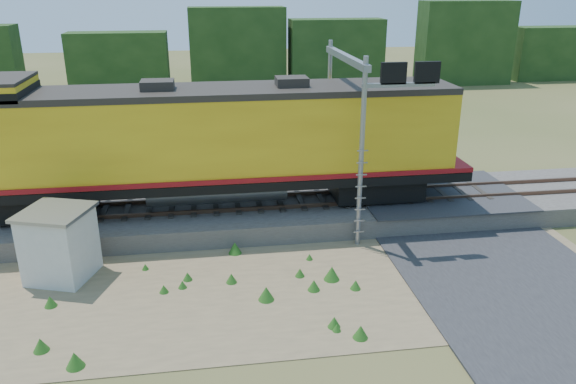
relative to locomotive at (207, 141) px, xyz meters
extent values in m
plane|color=#475123|center=(2.91, -6.00, -3.60)|extent=(140.00, 140.00, 0.00)
cube|color=slate|center=(2.91, 0.00, -3.20)|extent=(70.00, 5.00, 0.80)
cube|color=brown|center=(2.91, -0.72, -2.72)|extent=(70.00, 0.10, 0.16)
cube|color=brown|center=(2.91, 0.72, -2.72)|extent=(70.00, 0.10, 0.16)
cube|color=#8C7754|center=(0.91, -5.50, -3.58)|extent=(26.00, 8.00, 0.03)
cube|color=#38383A|center=(9.91, 0.00, -2.77)|extent=(7.00, 5.20, 0.06)
cube|color=#38383A|center=(9.91, 16.00, -3.56)|extent=(7.00, 24.00, 0.08)
cube|color=#193413|center=(2.91, 32.00, -0.35)|extent=(36.00, 3.00, 6.50)
cube|color=black|center=(-6.43, 0.00, -2.17)|extent=(3.73, 2.38, 0.93)
cube|color=black|center=(7.03, 0.00, -2.17)|extent=(3.73, 2.38, 0.93)
cube|color=black|center=(0.30, 0.00, -1.52)|extent=(20.72, 3.11, 0.37)
cylinder|color=gray|center=(0.30, 0.00, -2.02)|extent=(5.70, 1.24, 1.24)
cube|color=yellow|center=(0.30, 0.00, 0.27)|extent=(19.16, 3.00, 3.21)
cube|color=maroon|center=(0.30, 0.00, -1.21)|extent=(20.72, 3.16, 0.19)
cube|color=#28231E|center=(0.30, 0.00, 2.00)|extent=(19.16, 3.06, 0.25)
cube|color=#28231E|center=(-1.77, 0.00, 2.24)|extent=(1.24, 1.04, 0.47)
cube|color=#28231E|center=(3.41, 0.00, 2.24)|extent=(1.24, 1.04, 0.47)
cube|color=silver|center=(-5.14, -3.81, -2.40)|extent=(2.42, 2.42, 2.39)
cube|color=gray|center=(-5.14, -3.81, -1.16)|extent=(2.67, 2.67, 0.11)
cylinder|color=gray|center=(5.56, -2.80, -0.01)|extent=(0.18, 0.18, 7.18)
cylinder|color=gray|center=(5.56, 2.80, -0.01)|extent=(0.18, 0.18, 7.18)
cube|color=gray|center=(5.56, 0.00, 3.18)|extent=(0.26, 6.20, 0.26)
cube|color=gray|center=(6.80, -2.80, 2.56)|extent=(2.67, 0.15, 0.15)
cube|color=black|center=(6.59, -2.80, 2.97)|extent=(0.92, 0.15, 0.77)
cube|color=black|center=(7.82, -2.80, 2.97)|extent=(0.92, 0.15, 0.77)
camera|label=1|loc=(0.01, -21.89, 6.01)|focal=35.00mm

